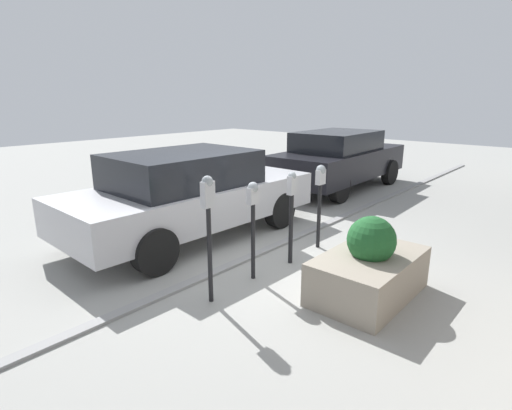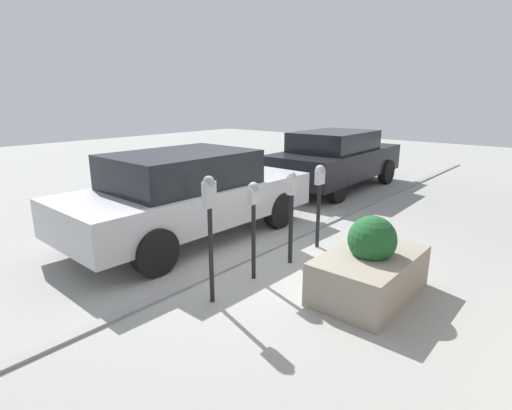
{
  "view_description": "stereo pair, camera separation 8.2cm",
  "coord_description": "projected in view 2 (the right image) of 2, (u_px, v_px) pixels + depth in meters",
  "views": [
    {
      "loc": [
        -4.35,
        -3.97,
        2.52
      ],
      "look_at": [
        0.0,
        -0.15,
        0.96
      ],
      "focal_mm": 28.0,
      "sensor_mm": 36.0,
      "label": 1
    },
    {
      "loc": [
        -4.41,
        -3.91,
        2.52
      ],
      "look_at": [
        0.0,
        -0.15,
        0.96
      ],
      "focal_mm": 28.0,
      "sensor_mm": 36.0,
      "label": 2
    }
  ],
  "objects": [
    {
      "name": "parking_meter_nearest",
      "position": [
        210.0,
        215.0,
        4.8
      ],
      "size": [
        0.16,
        0.14,
        1.63
      ],
      "color": "black",
      "rests_on": "ground_plane"
    },
    {
      "name": "parked_car_rear",
      "position": [
        336.0,
        158.0,
        11.3
      ],
      "size": [
        4.82,
        2.05,
        1.62
      ],
      "rotation": [
        0.0,
        0.0,
        0.03
      ],
      "color": "black",
      "rests_on": "ground_plane"
    },
    {
      "name": "ground_plane",
      "position": [
        249.0,
        261.0,
        6.35
      ],
      "size": [
        40.0,
        40.0,
        0.0
      ],
      "primitive_type": "plane",
      "color": "#999993"
    },
    {
      "name": "planter_box",
      "position": [
        370.0,
        268.0,
        5.18
      ],
      "size": [
        1.64,
        0.99,
        1.08
      ],
      "color": "gray",
      "rests_on": "ground_plane"
    },
    {
      "name": "parking_meter_middle",
      "position": [
        291.0,
        206.0,
        6.07
      ],
      "size": [
        0.14,
        0.12,
        1.45
      ],
      "color": "black",
      "rests_on": "ground_plane"
    },
    {
      "name": "parked_car_middle",
      "position": [
        188.0,
        193.0,
        7.27
      ],
      "size": [
        4.79,
        2.1,
        1.6
      ],
      "rotation": [
        0.0,
        0.0,
        -0.02
      ],
      "color": "#B7B7BC",
      "rests_on": "ground_plane"
    },
    {
      "name": "parking_meter_fourth",
      "position": [
        319.0,
        189.0,
        6.7
      ],
      "size": [
        0.19,
        0.16,
        1.45
      ],
      "color": "black",
      "rests_on": "ground_plane"
    },
    {
      "name": "curb_strip",
      "position": [
        245.0,
        259.0,
        6.39
      ],
      "size": [
        24.5,
        0.16,
        0.04
      ],
      "color": "gray",
      "rests_on": "ground_plane"
    },
    {
      "name": "parking_meter_second",
      "position": [
        254.0,
        210.0,
        5.5
      ],
      "size": [
        0.18,
        0.15,
        1.42
      ],
      "color": "black",
      "rests_on": "ground_plane"
    }
  ]
}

